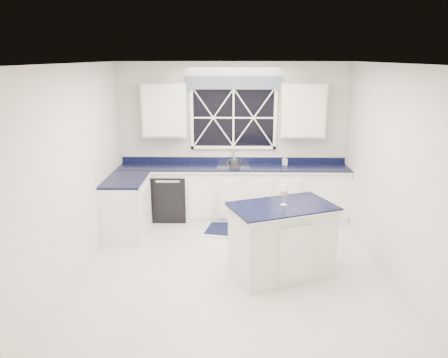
{
  "coord_description": "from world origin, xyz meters",
  "views": [
    {
      "loc": [
        -0.03,
        -5.39,
        2.78
      ],
      "look_at": [
        -0.13,
        0.4,
        1.15
      ],
      "focal_mm": 35.0,
      "sensor_mm": 36.0,
      "label": 1
    }
  ],
  "objects_px": {
    "wine_glass": "(284,192)",
    "soap_bottle": "(285,160)",
    "island": "(282,240)",
    "kettle": "(234,162)",
    "dishwasher": "(171,195)",
    "faucet": "(233,155)"
  },
  "relations": [
    {
      "from": "dishwasher",
      "to": "faucet",
      "type": "xyz_separation_m",
      "value": [
        1.1,
        0.19,
        0.69
      ]
    },
    {
      "from": "kettle",
      "to": "island",
      "type": "bearing_deg",
      "value": -87.71
    },
    {
      "from": "faucet",
      "to": "wine_glass",
      "type": "bearing_deg",
      "value": -74.39
    },
    {
      "from": "wine_glass",
      "to": "soap_bottle",
      "type": "distance_m",
      "value": 2.22
    },
    {
      "from": "island",
      "to": "kettle",
      "type": "relative_size",
      "value": 5.62
    },
    {
      "from": "dishwasher",
      "to": "faucet",
      "type": "height_order",
      "value": "faucet"
    },
    {
      "from": "island",
      "to": "soap_bottle",
      "type": "bearing_deg",
      "value": 60.88
    },
    {
      "from": "faucet",
      "to": "soap_bottle",
      "type": "bearing_deg",
      "value": -4.16
    },
    {
      "from": "island",
      "to": "wine_glass",
      "type": "bearing_deg",
      "value": 11.78
    },
    {
      "from": "island",
      "to": "dishwasher",
      "type": "bearing_deg",
      "value": 107.77
    },
    {
      "from": "island",
      "to": "soap_bottle",
      "type": "relative_size",
      "value": 8.88
    },
    {
      "from": "soap_bottle",
      "to": "dishwasher",
      "type": "bearing_deg",
      "value": -176.33
    },
    {
      "from": "wine_glass",
      "to": "faucet",
      "type": "bearing_deg",
      "value": 105.61
    },
    {
      "from": "dishwasher",
      "to": "soap_bottle",
      "type": "distance_m",
      "value": 2.1
    },
    {
      "from": "wine_glass",
      "to": "soap_bottle",
      "type": "bearing_deg",
      "value": 82.98
    },
    {
      "from": "kettle",
      "to": "dishwasher",
      "type": "bearing_deg",
      "value": 164.82
    },
    {
      "from": "wine_glass",
      "to": "soap_bottle",
      "type": "relative_size",
      "value": 1.57
    },
    {
      "from": "kettle",
      "to": "soap_bottle",
      "type": "bearing_deg",
      "value": -4.56
    },
    {
      "from": "faucet",
      "to": "soap_bottle",
      "type": "relative_size",
      "value": 1.81
    },
    {
      "from": "dishwasher",
      "to": "island",
      "type": "bearing_deg",
      "value": -50.33
    },
    {
      "from": "dishwasher",
      "to": "soap_bottle",
      "type": "relative_size",
      "value": 4.93
    },
    {
      "from": "dishwasher",
      "to": "soap_bottle",
      "type": "xyz_separation_m",
      "value": [
        2.01,
        0.13,
        0.61
      ]
    }
  ]
}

